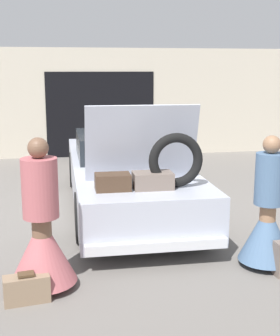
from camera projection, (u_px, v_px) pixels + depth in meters
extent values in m
plane|color=slate|center=(126.00, 206.00, 7.88)|extent=(40.00, 40.00, 0.00)
cube|color=beige|center=(100.00, 103.00, 12.20)|extent=(12.00, 0.12, 2.80)
cube|color=black|center=(101.00, 115.00, 12.19)|extent=(2.80, 0.02, 2.20)
cube|color=#B2B7C6|center=(126.00, 178.00, 7.78)|extent=(1.75, 5.02, 0.62)
cube|color=#1E2328|center=(123.00, 145.00, 7.96)|extent=(1.54, 1.61, 0.40)
cylinder|color=black|center=(74.00, 169.00, 9.18)|extent=(0.18, 0.68, 0.68)
cylinder|color=black|center=(155.00, 167.00, 9.44)|extent=(0.18, 0.68, 0.68)
cylinder|color=black|center=(82.00, 217.00, 6.23)|extent=(0.18, 0.68, 0.68)
cylinder|color=black|center=(199.00, 211.00, 6.49)|extent=(0.18, 0.68, 0.68)
cube|color=silver|center=(157.00, 246.00, 5.36)|extent=(1.66, 0.10, 0.12)
cube|color=#B2B7C6|center=(142.00, 143.00, 6.15)|extent=(1.49, 0.30, 1.03)
cube|color=#473323|center=(113.00, 182.00, 5.77)|extent=(0.43, 0.29, 0.21)
cube|color=#75665B|center=(153.00, 180.00, 5.85)|extent=(0.49, 0.32, 0.21)
torus|color=black|center=(176.00, 160.00, 5.85)|extent=(0.70, 0.12, 0.70)
cylinder|color=brown|center=(43.00, 253.00, 4.89)|extent=(0.20, 0.20, 0.78)
cone|color=#B25B60|center=(43.00, 249.00, 4.88)|extent=(0.70, 0.70, 0.70)
cylinder|color=#B25B60|center=(40.00, 188.00, 4.74)|extent=(0.37, 0.37, 0.62)
sphere|color=brown|center=(38.00, 148.00, 4.66)|extent=(0.21, 0.21, 0.21)
cylinder|color=#997051|center=(266.00, 235.00, 5.44)|extent=(0.18, 0.18, 0.75)
cone|color=slate|center=(267.00, 232.00, 5.44)|extent=(0.64, 0.64, 0.68)
cylinder|color=slate|center=(270.00, 179.00, 5.30)|extent=(0.34, 0.34, 0.59)
sphere|color=#997051|center=(272.00, 144.00, 5.22)|extent=(0.20, 0.20, 0.20)
cube|color=#8C7259|center=(27.00, 289.00, 4.63)|extent=(0.47, 0.26, 0.27)
cube|color=#4C3823|center=(26.00, 274.00, 4.60)|extent=(0.17, 0.14, 0.02)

